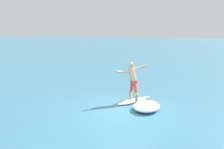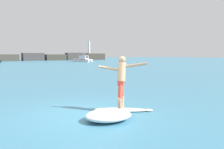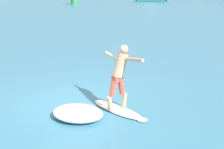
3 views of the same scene
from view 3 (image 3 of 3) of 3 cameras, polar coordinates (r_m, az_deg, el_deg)
name	(u,v)px [view 3 (image 3 of 3)]	position (r m, az deg, el deg)	size (l,w,h in m)	color
ground_plane	(76,104)	(9.58, -6.54, -5.35)	(200.00, 200.00, 0.00)	teal
surfboard	(118,110)	(9.05, 1.09, -6.44)	(1.95, 1.50, 0.19)	beige
surfer	(120,72)	(8.73, 1.48, 0.54)	(1.34, 1.22, 1.84)	tan
wave_foam_at_tail	(78,113)	(8.57, -6.26, -7.02)	(1.53, 1.27, 0.31)	white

